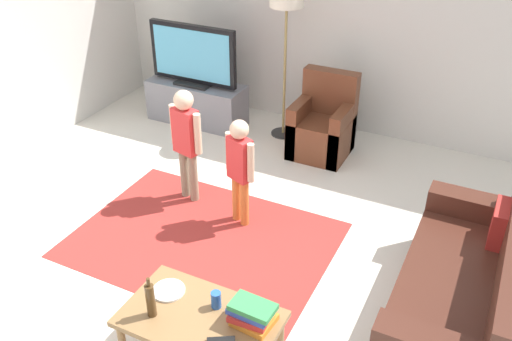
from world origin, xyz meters
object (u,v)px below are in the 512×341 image
(book_stack, at_px, (252,313))
(tv_remote, at_px, (221,341))
(bottle, at_px, (151,300))
(coffee_table, at_px, (201,322))
(tv, at_px, (193,56))
(plate, at_px, (169,291))
(armchair, at_px, (323,127))
(child_near_tv, at_px, (186,136))
(tv_stand, at_px, (197,103))
(soda_can, at_px, (216,300))
(couch, at_px, (471,295))
(child_center, at_px, (240,163))
(floor_lamp, at_px, (287,2))

(book_stack, height_order, tv_remote, book_stack)
(bottle, bearing_deg, coffee_table, 23.20)
(tv, bearing_deg, tv_remote, -55.97)
(coffee_table, xyz_separation_m, plate, (-0.30, 0.10, 0.06))
(armchair, relative_size, plate, 4.09)
(child_near_tv, distance_m, bottle, 1.96)
(plate, bearing_deg, child_near_tv, 118.36)
(tv_stand, distance_m, book_stack, 3.78)
(tv_stand, xyz_separation_m, soda_can, (2.00, -2.99, 0.24))
(coffee_table, bearing_deg, armchair, 95.71)
(couch, height_order, soda_can, couch)
(tv_stand, distance_m, armchair, 1.64)
(couch, bearing_deg, book_stack, -139.85)
(tv_remote, bearing_deg, bottle, 149.28)
(book_stack, height_order, soda_can, book_stack)
(soda_can, bearing_deg, tv_stand, 123.74)
(child_center, distance_m, tv_remote, 1.80)
(tv, bearing_deg, tv_stand, 90.00)
(tv_stand, xyz_separation_m, plate, (1.65, -3.01, 0.18))
(armchair, xyz_separation_m, floor_lamp, (-0.56, 0.19, 1.25))
(tv, relative_size, bottle, 3.63)
(child_center, height_order, soda_can, child_center)
(armchair, height_order, soda_can, armchair)
(child_near_tv, relative_size, child_center, 1.10)
(armchair, bearing_deg, child_near_tv, -119.95)
(armchair, relative_size, book_stack, 3.06)
(couch, height_order, tv_remote, couch)
(tv, height_order, floor_lamp, floor_lamp)
(tv_stand, relative_size, tv_remote, 7.06)
(coffee_table, bearing_deg, book_stack, 17.30)
(tv_remote, bearing_deg, tv, 93.31)
(book_stack, distance_m, bottle, 0.64)
(child_center, height_order, coffee_table, child_center)
(tv_remote, bearing_deg, soda_can, 94.59)
(child_near_tv, bearing_deg, tv, 119.39)
(floor_lamp, relative_size, tv_remote, 10.47)
(tv, distance_m, book_stack, 3.77)
(child_near_tv, distance_m, book_stack, 2.13)
(child_near_tv, bearing_deg, child_center, -11.87)
(armchair, relative_size, child_near_tv, 0.80)
(tv, distance_m, couch, 4.03)
(tv, relative_size, armchair, 1.22)
(tv, height_order, coffee_table, tv)
(coffee_table, bearing_deg, tv, 122.22)
(book_stack, bearing_deg, soda_can, 175.65)
(coffee_table, bearing_deg, plate, 161.55)
(child_center, height_order, book_stack, child_center)
(book_stack, distance_m, tv_remote, 0.25)
(tv_stand, height_order, plate, tv_stand)
(couch, xyz_separation_m, child_center, (-2.02, 0.40, 0.33))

